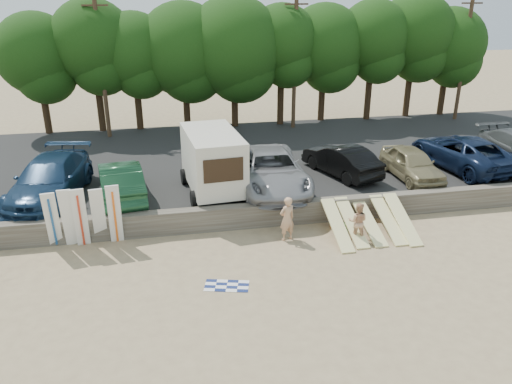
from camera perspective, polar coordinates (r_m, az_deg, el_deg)
The scene contains 27 objects.
ground at distance 19.57m, azimuth 10.61°, elevation -6.88°, with size 120.00×120.00×0.00m, color tan.
seawall at distance 21.86m, azimuth 7.91°, elevation -2.01°, with size 44.00×0.50×1.00m, color #6B6356.
parking_lot at distance 28.61m, azimuth 3.18°, elevation 3.78°, with size 44.00×14.50×0.70m, color #282828.
treeline at distance 34.04m, azimuth -0.10°, elevation 16.52°, with size 32.70×6.67×8.56m.
utility_poles at distance 33.21m, azimuth 4.48°, elevation 15.32°, with size 25.80×0.26×9.00m.
box_trailer at distance 22.52m, azimuth -4.97°, elevation 3.74°, with size 2.86×4.63×2.82m.
car_0 at distance 23.77m, azimuth -22.48°, elevation 1.35°, with size 2.53×6.22×1.81m, color #142B49.
car_1 at distance 22.82m, azimuth -15.20°, elevation 1.26°, with size 1.75×5.02×1.65m, color #163E23.
car_2 at distance 23.14m, azimuth 1.69°, elevation 2.52°, with size 2.96×6.41×1.78m, color gray.
car_3 at distance 25.27m, azimuth 9.72°, elevation 3.62°, with size 1.62×4.64×1.53m, color black.
car_4 at distance 25.62m, azimuth 17.39°, elevation 3.12°, with size 1.77×4.39×1.50m, color #877B56.
car_5 at distance 28.05m, azimuth 22.52°, elevation 4.26°, with size 2.81×6.09×1.69m, color #0E1933.
surfboard_upright_0 at distance 20.47m, azimuth -22.27°, elevation -2.98°, with size 0.50×0.06×2.60m, color white.
surfboard_upright_1 at distance 20.37m, azimuth -20.64°, elevation -2.79°, with size 0.50×0.06×2.60m, color white.
surfboard_upright_2 at distance 20.22m, azimuth -19.43°, elevation -2.79°, with size 0.50×0.06×2.60m, color white.
surfboard_upright_3 at distance 20.25m, azimuth -17.55°, elevation -2.58°, with size 0.50×0.06×2.60m, color white.
surfboard_upright_4 at distance 20.12m, azimuth -15.85°, elevation -2.44°, with size 0.50×0.06×2.60m, color white.
surfboard_low_0 at distance 20.43m, azimuth 9.27°, elevation -3.70°, with size 0.56×3.00×0.07m, color beige.
surfboard_low_1 at distance 20.86m, azimuth 10.84°, elevation -3.36°, with size 0.56×3.00×0.07m, color beige.
surfboard_low_2 at distance 21.17m, azimuth 12.73°, elevation -3.31°, with size 0.56×3.00×0.07m, color beige.
surfboard_low_3 at distance 21.43m, azimuth 14.83°, elevation -3.02°, with size 0.56×3.00×0.07m, color beige.
surfboard_low_4 at distance 21.48m, azimuth 16.39°, elevation -2.95°, with size 0.56×3.00×0.07m, color beige.
beachgoer_a at distance 19.85m, azimuth 3.57°, elevation -3.07°, with size 0.68×0.44×1.85m, color tan.
beachgoer_b at distance 20.28m, azimuth 11.55°, elevation -3.33°, with size 0.78×0.60×1.60m, color tan.
cooler at distance 21.17m, azimuth 10.02°, elevation -3.99°, with size 0.38×0.30×0.32m, color #227D30.
gear_bag at distance 21.41m, azimuth 8.96°, elevation -3.76°, with size 0.30×0.25×0.22m, color orange.
beach_towel at distance 17.32m, azimuth -3.36°, elevation -10.64°, with size 1.50×1.50×0.00m, color white.
Camera 1 is at (-6.70, -15.80, 9.40)m, focal length 35.00 mm.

